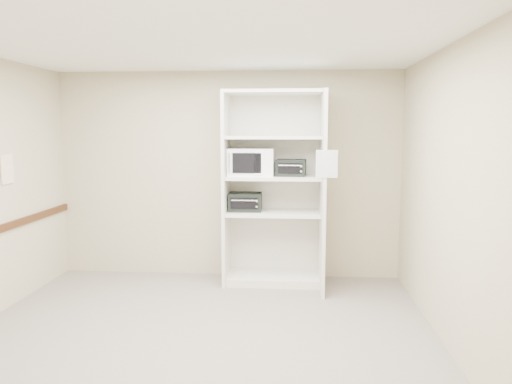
# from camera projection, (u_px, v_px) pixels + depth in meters

# --- Properties ---
(floor) EXTENTS (4.50, 4.00, 0.01)m
(floor) POSITION_uv_depth(u_px,v_px,m) (201.00, 334.00, 4.77)
(floor) COLOR #686158
(floor) RESTS_ON ground
(ceiling) EXTENTS (4.50, 4.00, 0.01)m
(ceiling) POSITION_uv_depth(u_px,v_px,m) (197.00, 44.00, 4.44)
(ceiling) COLOR white
(wall_back) EXTENTS (4.50, 0.02, 2.70)m
(wall_back) POSITION_uv_depth(u_px,v_px,m) (228.00, 175.00, 6.58)
(wall_back) COLOR #BCAE8F
(wall_back) RESTS_ON ground
(wall_front) EXTENTS (4.50, 0.02, 2.70)m
(wall_front) POSITION_uv_depth(u_px,v_px,m) (126.00, 243.00, 2.62)
(wall_front) COLOR #BCAE8F
(wall_front) RESTS_ON ground
(wall_right) EXTENTS (0.02, 4.00, 2.70)m
(wall_right) POSITION_uv_depth(u_px,v_px,m) (449.00, 197.00, 4.43)
(wall_right) COLOR #BCAE8F
(wall_right) RESTS_ON ground
(shelving_unit) EXTENTS (1.24, 0.92, 2.42)m
(shelving_unit) POSITION_uv_depth(u_px,v_px,m) (277.00, 195.00, 6.26)
(shelving_unit) COLOR silver
(shelving_unit) RESTS_ON floor
(microwave) EXTENTS (0.58, 0.44, 0.34)m
(microwave) POSITION_uv_depth(u_px,v_px,m) (252.00, 162.00, 6.27)
(microwave) COLOR white
(microwave) RESTS_ON shelving_unit
(toaster_oven_upper) EXTENTS (0.38, 0.30, 0.21)m
(toaster_oven_upper) POSITION_uv_depth(u_px,v_px,m) (291.00, 168.00, 6.20)
(toaster_oven_upper) COLOR black
(toaster_oven_upper) RESTS_ON shelving_unit
(toaster_oven_lower) EXTENTS (0.42, 0.32, 0.23)m
(toaster_oven_lower) POSITION_uv_depth(u_px,v_px,m) (245.00, 202.00, 6.32)
(toaster_oven_lower) COLOR black
(toaster_oven_lower) RESTS_ON shelving_unit
(paper_sign) EXTENTS (0.24, 0.02, 0.30)m
(paper_sign) POSITION_uv_depth(u_px,v_px,m) (327.00, 164.00, 5.54)
(paper_sign) COLOR white
(paper_sign) RESTS_ON shelving_unit
(wall_poster) EXTENTS (0.01, 0.23, 0.32)m
(wall_poster) POSITION_uv_depth(u_px,v_px,m) (7.00, 169.00, 5.42)
(wall_poster) COLOR white
(wall_poster) RESTS_ON wall_left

